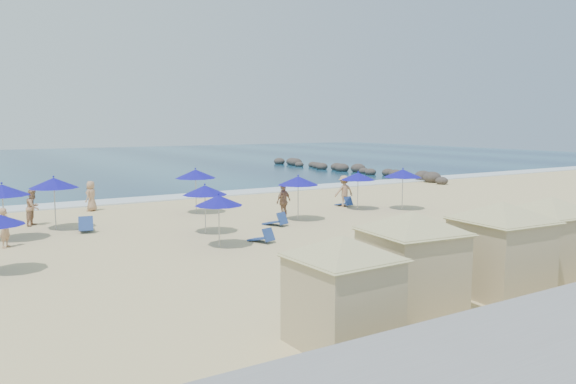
{
  "coord_description": "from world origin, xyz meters",
  "views": [
    {
      "loc": [
        -10.62,
        -19.24,
        4.84
      ],
      "look_at": [
        3.28,
        3.0,
        1.62
      ],
      "focal_mm": 35.0,
      "sensor_mm": 36.0,
      "label": 1
    }
  ],
  "objects_px": {
    "beachgoer_3": "(344,191)",
    "beachgoer_4": "(91,196)",
    "beachgoer_1": "(33,207)",
    "beachgoer_2": "(284,201)",
    "beachgoer_0": "(5,228)",
    "cabana_2": "(501,236)",
    "umbrella_9": "(358,176)",
    "trash_bin": "(430,251)",
    "umbrella_4": "(54,183)",
    "umbrella_7": "(196,174)",
    "cabana_1": "(412,249)",
    "umbrella_6": "(219,200)",
    "umbrella_10": "(403,173)",
    "rock_jetty": "(348,168)",
    "cabana_0": "(343,276)",
    "umbrella_8": "(298,181)",
    "umbrella_2": "(2,190)",
    "umbrella_5": "(205,190)",
    "cabana_3": "(550,228)"
  },
  "relations": [
    {
      "from": "trash_bin",
      "to": "umbrella_10",
      "type": "relative_size",
      "value": 0.34
    },
    {
      "from": "cabana_0",
      "to": "umbrella_4",
      "type": "height_order",
      "value": "cabana_0"
    },
    {
      "from": "umbrella_6",
      "to": "beachgoer_3",
      "type": "distance_m",
      "value": 12.39
    },
    {
      "from": "beachgoer_3",
      "to": "beachgoer_4",
      "type": "bearing_deg",
      "value": -20.26
    },
    {
      "from": "cabana_1",
      "to": "umbrella_8",
      "type": "bearing_deg",
      "value": 69.02
    },
    {
      "from": "cabana_3",
      "to": "beachgoer_1",
      "type": "height_order",
      "value": "cabana_3"
    },
    {
      "from": "umbrella_4",
      "to": "umbrella_10",
      "type": "distance_m",
      "value": 18.06
    },
    {
      "from": "cabana_2",
      "to": "umbrella_5",
      "type": "relative_size",
      "value": 2.1
    },
    {
      "from": "umbrella_2",
      "to": "beachgoer_3",
      "type": "bearing_deg",
      "value": 0.73
    },
    {
      "from": "cabana_1",
      "to": "beachgoer_3",
      "type": "bearing_deg",
      "value": 57.67
    },
    {
      "from": "beachgoer_0",
      "to": "beachgoer_3",
      "type": "height_order",
      "value": "beachgoer_3"
    },
    {
      "from": "umbrella_2",
      "to": "beachgoer_1",
      "type": "distance_m",
      "value": 3.82
    },
    {
      "from": "umbrella_2",
      "to": "umbrella_6",
      "type": "distance_m",
      "value": 9.1
    },
    {
      "from": "umbrella_7",
      "to": "beachgoer_4",
      "type": "xyz_separation_m",
      "value": [
        -4.57,
        3.95,
        -1.31
      ]
    },
    {
      "from": "beachgoer_1",
      "to": "beachgoer_2",
      "type": "xyz_separation_m",
      "value": [
        11.04,
        -4.78,
        0.04
      ]
    },
    {
      "from": "rock_jetty",
      "to": "umbrella_7",
      "type": "distance_m",
      "value": 28.18
    },
    {
      "from": "beachgoer_3",
      "to": "beachgoer_0",
      "type": "bearing_deg",
      "value": 10.4
    },
    {
      "from": "trash_bin",
      "to": "cabana_2",
      "type": "relative_size",
      "value": 0.17
    },
    {
      "from": "umbrella_7",
      "to": "cabana_0",
      "type": "bearing_deg",
      "value": -103.22
    },
    {
      "from": "cabana_2",
      "to": "beachgoer_2",
      "type": "distance_m",
      "value": 14.16
    },
    {
      "from": "trash_bin",
      "to": "umbrella_8",
      "type": "bearing_deg",
      "value": 107.91
    },
    {
      "from": "cabana_3",
      "to": "umbrella_5",
      "type": "bearing_deg",
      "value": 115.67
    },
    {
      "from": "umbrella_4",
      "to": "umbrella_7",
      "type": "bearing_deg",
      "value": 6.99
    },
    {
      "from": "cabana_1",
      "to": "umbrella_9",
      "type": "distance_m",
      "value": 17.2
    },
    {
      "from": "cabana_2",
      "to": "umbrella_9",
      "type": "bearing_deg",
      "value": 65.49
    },
    {
      "from": "umbrella_4",
      "to": "umbrella_10",
      "type": "xyz_separation_m",
      "value": [
        17.62,
        -3.99,
        -0.09
      ]
    },
    {
      "from": "cabana_0",
      "to": "umbrella_6",
      "type": "relative_size",
      "value": 2.0
    },
    {
      "from": "beachgoer_1",
      "to": "rock_jetty",
      "type": "bearing_deg",
      "value": -29.73
    },
    {
      "from": "umbrella_10",
      "to": "beachgoer_1",
      "type": "relative_size",
      "value": 1.37
    },
    {
      "from": "umbrella_4",
      "to": "beachgoer_3",
      "type": "distance_m",
      "value": 15.67
    },
    {
      "from": "cabana_2",
      "to": "beachgoer_2",
      "type": "xyz_separation_m",
      "value": [
        1.45,
        14.07,
        -0.78
      ]
    },
    {
      "from": "beachgoer_0",
      "to": "beachgoer_2",
      "type": "height_order",
      "value": "beachgoer_2"
    },
    {
      "from": "umbrella_5",
      "to": "umbrella_10",
      "type": "bearing_deg",
      "value": 2.3
    },
    {
      "from": "cabana_2",
      "to": "beachgoer_1",
      "type": "height_order",
      "value": "cabana_2"
    },
    {
      "from": "umbrella_6",
      "to": "cabana_1",
      "type": "bearing_deg",
      "value": -84.24
    },
    {
      "from": "cabana_1",
      "to": "umbrella_4",
      "type": "bearing_deg",
      "value": 108.81
    },
    {
      "from": "umbrella_5",
      "to": "beachgoer_1",
      "type": "height_order",
      "value": "umbrella_5"
    },
    {
      "from": "beachgoer_1",
      "to": "beachgoer_2",
      "type": "height_order",
      "value": "beachgoer_2"
    },
    {
      "from": "trash_bin",
      "to": "beachgoer_0",
      "type": "height_order",
      "value": "beachgoer_0"
    },
    {
      "from": "beachgoer_2",
      "to": "cabana_0",
      "type": "bearing_deg",
      "value": 42.29
    },
    {
      "from": "umbrella_8",
      "to": "beachgoer_0",
      "type": "height_order",
      "value": "umbrella_8"
    },
    {
      "from": "umbrella_8",
      "to": "beachgoer_3",
      "type": "relative_size",
      "value": 1.27
    },
    {
      "from": "umbrella_7",
      "to": "umbrella_8",
      "type": "bearing_deg",
      "value": -54.01
    },
    {
      "from": "umbrella_4",
      "to": "beachgoer_3",
      "type": "xyz_separation_m",
      "value": [
        15.57,
        -1.3,
        -1.24
      ]
    },
    {
      "from": "umbrella_6",
      "to": "beachgoer_3",
      "type": "bearing_deg",
      "value": 29.14
    },
    {
      "from": "cabana_2",
      "to": "umbrella_10",
      "type": "bearing_deg",
      "value": 56.42
    },
    {
      "from": "cabana_2",
      "to": "umbrella_4",
      "type": "relative_size",
      "value": 1.89
    },
    {
      "from": "trash_bin",
      "to": "umbrella_4",
      "type": "xyz_separation_m",
      "value": [
        -10.0,
        13.42,
        1.75
      ]
    },
    {
      "from": "rock_jetty",
      "to": "beachgoer_1",
      "type": "xyz_separation_m",
      "value": [
        -30.94,
        -15.36,
        0.51
      ]
    },
    {
      "from": "beachgoer_1",
      "to": "beachgoer_2",
      "type": "relative_size",
      "value": 0.96
    }
  ]
}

